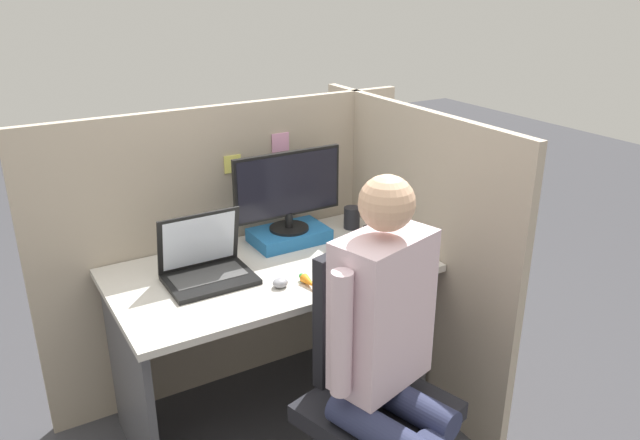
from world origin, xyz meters
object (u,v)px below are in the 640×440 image
object	(u,v)px
laptop	(207,267)
carrot_toy	(309,282)
stapler	(376,236)
office_chair	(369,378)
paper_box	(289,235)
coffee_mug	(352,218)
person	(388,345)
monitor	(288,188)

from	to	relation	value
laptop	carrot_toy	xyz separation A→B (m)	(0.32, -0.27, -0.03)
stapler	office_chair	distance (m)	0.79
paper_box	coffee_mug	distance (m)	0.34
paper_box	laptop	xyz separation A→B (m)	(-0.47, -0.17, 0.02)
laptop	office_chair	world-z (taller)	laptop
paper_box	laptop	bearing A→B (deg)	-160.53
laptop	office_chair	distance (m)	0.79
carrot_toy	office_chair	xyz separation A→B (m)	(0.05, -0.36, -0.25)
carrot_toy	coffee_mug	size ratio (longest dim) A/B	1.15
person	paper_box	bearing A→B (deg)	81.73
laptop	carrot_toy	size ratio (longest dim) A/B	2.83
laptop	stapler	bearing A→B (deg)	-2.48
stapler	coffee_mug	world-z (taller)	coffee_mug
paper_box	carrot_toy	world-z (taller)	paper_box
laptop	coffee_mug	bearing A→B (deg)	10.95
laptop	coffee_mug	distance (m)	0.82
monitor	office_chair	distance (m)	0.94
coffee_mug	paper_box	bearing A→B (deg)	178.52
paper_box	carrot_toy	xyz separation A→B (m)	(-0.14, -0.44, -0.01)
paper_box	carrot_toy	distance (m)	0.46
office_chair	coffee_mug	bearing A→B (deg)	61.08
carrot_toy	office_chair	distance (m)	0.44
laptop	carrot_toy	distance (m)	0.43
stapler	carrot_toy	size ratio (longest dim) A/B	1.35
person	coffee_mug	xyz separation A→B (m)	(0.48, 0.95, 0.04)
paper_box	office_chair	distance (m)	0.84
laptop	stapler	xyz separation A→B (m)	(0.82, -0.04, -0.03)
paper_box	stapler	distance (m)	0.41
paper_box	laptop	world-z (taller)	laptop
monitor	carrot_toy	bearing A→B (deg)	-107.93
monitor	office_chair	world-z (taller)	monitor
stapler	person	xyz separation A→B (m)	(-0.49, -0.75, -0.01)
stapler	carrot_toy	distance (m)	0.55
stapler	office_chair	bearing A→B (deg)	-126.87
laptop	coffee_mug	size ratio (longest dim) A/B	3.26
coffee_mug	person	bearing A→B (deg)	-116.88
laptop	person	xyz separation A→B (m)	(0.33, -0.79, -0.04)
laptop	coffee_mug	xyz separation A→B (m)	(0.81, 0.16, 0.00)
office_chair	coffee_mug	xyz separation A→B (m)	(0.44, 0.79, 0.28)
coffee_mug	office_chair	bearing A→B (deg)	-118.92
paper_box	laptop	size ratio (longest dim) A/B	1.00
laptop	person	world-z (taller)	person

